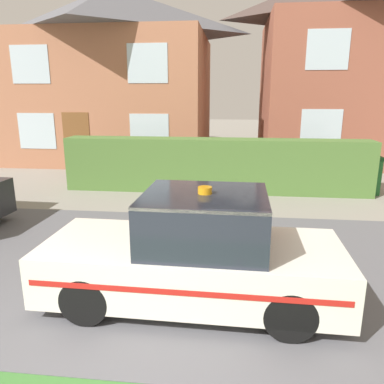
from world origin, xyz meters
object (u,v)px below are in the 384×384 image
Objects in this scene: house_left at (116,74)px; house_right at (368,62)px; police_car at (195,254)px; wheelie_bin at (367,174)px.

house_right is at bearing 1.69° from house_left.
police_car is 0.46× the size of house_right.
police_car is 0.49× the size of house_left.
police_car is 12.92m from house_left.
wheelie_bin is (8.88, -5.42, -3.01)m from house_left.
house_left is 7.50× the size of wheelie_bin.
house_left reaches higher than police_car.
wheelie_bin is (4.23, 6.29, -0.15)m from police_car.
house_left is 10.83m from wheelie_bin.
house_left reaches higher than wheelie_bin.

